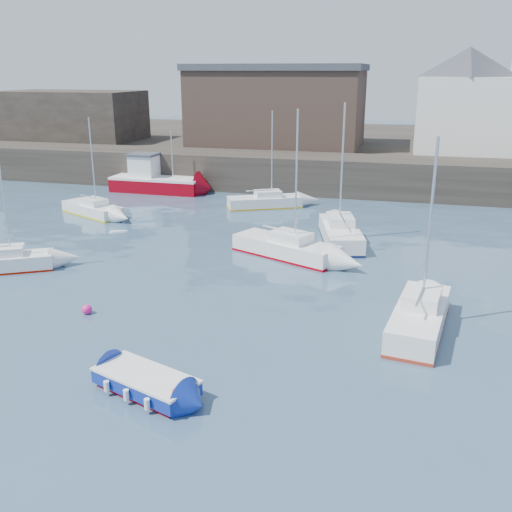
% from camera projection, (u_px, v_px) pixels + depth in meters
% --- Properties ---
extents(water, '(220.00, 220.00, 0.00)m').
position_uv_depth(water, '(149.00, 432.00, 16.29)').
color(water, '#2D4760').
rests_on(water, ground).
extents(quay_wall, '(90.00, 5.00, 3.00)m').
position_uv_depth(quay_wall, '(326.00, 174.00, 47.98)').
color(quay_wall, '#28231E').
rests_on(quay_wall, ground).
extents(land_strip, '(90.00, 32.00, 2.80)m').
position_uv_depth(land_strip, '(348.00, 148.00, 64.56)').
color(land_strip, '#28231E').
rests_on(land_strip, ground).
extents(bldg_east_d, '(11.14, 11.14, 8.95)m').
position_uv_depth(bldg_east_d, '(465.00, 100.00, 49.46)').
color(bldg_east_d, white).
rests_on(bldg_east_d, land_strip).
extents(warehouse, '(16.40, 10.40, 7.60)m').
position_uv_depth(warehouse, '(278.00, 105.00, 55.21)').
color(warehouse, '#3D2D26').
rests_on(warehouse, land_strip).
extents(bldg_west, '(14.00, 8.00, 5.00)m').
position_uv_depth(bldg_west, '(72.00, 115.00, 60.05)').
color(bldg_west, '#353028').
rests_on(bldg_west, land_strip).
extents(blue_dinghy, '(3.83, 2.62, 0.67)m').
position_uv_depth(blue_dinghy, '(146.00, 382.00, 18.14)').
color(blue_dinghy, maroon).
rests_on(blue_dinghy, ground).
extents(fishing_boat, '(7.75, 2.98, 5.11)m').
position_uv_depth(fishing_boat, '(155.00, 180.00, 48.36)').
color(fishing_boat, maroon).
rests_on(fishing_boat, ground).
extents(sailboat_a, '(5.15, 3.91, 6.53)m').
position_uv_depth(sailboat_a, '(3.00, 262.00, 29.24)').
color(sailboat_a, white).
rests_on(sailboat_a, ground).
extents(sailboat_b, '(6.47, 4.38, 7.98)m').
position_uv_depth(sailboat_b, '(286.00, 247.00, 31.48)').
color(sailboat_b, white).
rests_on(sailboat_b, ground).
extents(sailboat_c, '(2.63, 5.93, 7.54)m').
position_uv_depth(sailboat_c, '(419.00, 317.00, 22.45)').
color(sailboat_c, white).
rests_on(sailboat_c, ground).
extents(sailboat_e, '(5.52, 3.88, 6.84)m').
position_uv_depth(sailboat_e, '(93.00, 209.00, 40.54)').
color(sailboat_e, white).
rests_on(sailboat_e, ground).
extents(sailboat_f, '(3.48, 6.53, 8.11)m').
position_uv_depth(sailboat_f, '(340.00, 233.00, 34.12)').
color(sailboat_f, white).
rests_on(sailboat_f, ground).
extents(sailboat_h, '(5.71, 4.04, 7.09)m').
position_uv_depth(sailboat_h, '(265.00, 201.00, 42.79)').
color(sailboat_h, white).
rests_on(sailboat_h, ground).
extents(buoy_near, '(0.42, 0.42, 0.42)m').
position_uv_depth(buoy_near, '(87.00, 314.00, 24.18)').
color(buoy_near, '#F01A81').
rests_on(buoy_near, ground).
extents(buoy_mid, '(0.35, 0.35, 0.35)m').
position_uv_depth(buoy_mid, '(411.00, 326.00, 23.00)').
color(buoy_mid, '#F01A81').
rests_on(buoy_mid, ground).
extents(buoy_far, '(0.45, 0.45, 0.45)m').
position_uv_depth(buoy_far, '(285.00, 256.00, 31.62)').
color(buoy_far, '#F01A81').
rests_on(buoy_far, ground).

